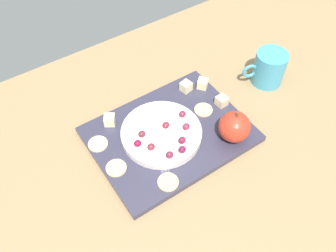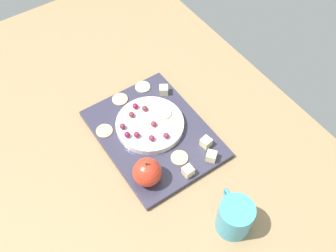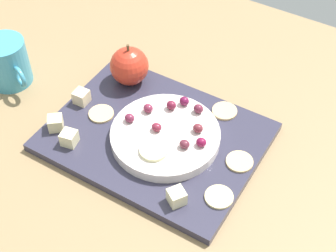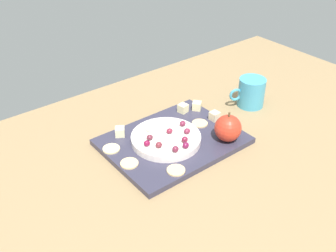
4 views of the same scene
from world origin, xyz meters
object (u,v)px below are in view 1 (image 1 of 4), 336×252
Objects in this scene: grape_1 at (170,155)px; apple_slice_0 at (148,118)px; grape_8 at (186,127)px; serving_dish at (161,133)px; grape_6 at (151,147)px; platter at (170,134)px; cracker_2 at (203,110)px; cheese_cube_1 at (203,84)px; grape_3 at (182,140)px; cheese_cube_0 at (186,87)px; grape_0 at (138,143)px; grape_4 at (142,134)px; grape_2 at (166,125)px; cracker_1 at (116,168)px; cracker_3 at (98,144)px; apple_whole at (234,127)px; cheese_cube_3 at (222,101)px; cheese_cube_2 at (110,120)px; cup at (269,68)px; cracker_0 at (168,182)px; grape_5 at (182,150)px.

grape_1 reaches higher than apple_slice_0.
grape_8 is at bearing 30.01° from grape_1.
grape_6 is (-4.42, -2.84, 1.64)cm from serving_dish.
cracker_2 is (10.28, 0.96, 0.94)cm from platter.
grape_1 is 1.00× the size of grape_6.
cheese_cube_1 reaches higher than platter.
grape_3 reaches higher than platter.
grape_0 is (-19.23, -9.11, 1.34)cm from cheese_cube_0.
grape_0 and grape_4 have the same top height.
grape_2 reaches higher than platter.
grape_3 reaches higher than cracker_1.
apple_slice_0 reaches higher than cracker_3.
grape_1 reaches higher than cheese_cube_0.
grape_0 is 7.57cm from apple_slice_0.
apple_whole is at bearing -29.86° from cracker_3.
apple_whole is 2.92× the size of cheese_cube_3.
cheese_cube_2 is 0.22× the size of cup.
cheese_cube_3 is 21.41cm from grape_4.
cup is at bearing 2.17° from grape_0.
cheese_cube_2 is at bearing 177.25° from cheese_cube_0.
cheese_cube_2 is at bearing 123.30° from grape_3.
grape_0 is (-23.25, -7.66, 1.34)cm from cheese_cube_1.
cracker_2 is at bearing 12.16° from grape_6.
cheese_cube_1 is at bearing 38.62° from cracker_0.
cracker_2 is (24.89, 2.67, 0.00)cm from cracker_1.
serving_dish is 7.49× the size of cheese_cube_1.
grape_8 is at bearing -25.16° from cracker_3.
cheese_cube_2 is 1.43× the size of grape_4.
cracker_2 is at bearing 23.78° from grape_8.
grape_6 is at bearing -146.55° from cheese_cube_0.
cup reaches higher than platter.
apple_whole is 1.61× the size of cracker_1.
grape_5 reaches higher than cheese_cube_0.
cheese_cube_2 is at bearing 136.12° from grape_8.
cheese_cube_1 is 0.55× the size of cracker_0.
grape_1 reaches higher than cheese_cube_3.
cup is (30.84, 1.18, 3.61)cm from platter.
grape_8 is at bearing 141.27° from apple_whole.
grape_5 reaches higher than grape_0.
serving_dish is 17.11cm from cheese_cube_3.
cheese_cube_3 is 15.96cm from cup.
grape_5 is 33.40cm from cup.
cheese_cube_1 is at bearing 39.22° from grape_3.
grape_8 is at bearing 41.01° from grape_3.
grape_6 is 9.29cm from grape_8.
grape_4 is at bearing 103.20° from grape_1.
apple_slice_0 is (-12.93, 3.64, 1.90)cm from cracker_2.
grape_3 is at bearing -75.49° from apple_slice_0.
cheese_cube_3 is 0.55× the size of cracker_1.
apple_slice_0 is at bearing 97.13° from serving_dish.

